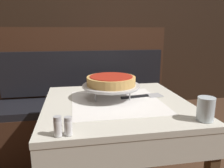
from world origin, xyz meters
TOP-DOWN VIEW (x-y plane):
  - dining_table_front at (0.00, 0.00)m, footprint 0.84×0.84m
  - dining_table_rear at (0.19, 1.57)m, footprint 0.61×0.61m
  - booth_bench at (-0.14, 0.78)m, footprint 1.63×0.50m
  - back_wall_panel at (0.00, 2.05)m, footprint 6.00×0.04m
  - pizza_pan_stand at (-0.02, 0.07)m, footprint 0.35×0.35m
  - deep_dish_pizza at (-0.02, 0.07)m, footprint 0.30×0.30m
  - pizza_server at (0.18, 0.07)m, footprint 0.28×0.09m
  - water_glass_near at (0.35, -0.34)m, footprint 0.08×0.08m
  - salt_shaker at (-0.31, -0.38)m, footprint 0.03×0.03m
  - pepper_shaker at (-0.27, -0.38)m, footprint 0.03×0.03m
  - condiment_caddy at (0.25, 1.57)m, footprint 0.13×0.13m

SIDE VIEW (x-z plane):
  - booth_bench at x=-0.14m, z-range -0.24..0.93m
  - dining_table_rear at x=0.19m, z-range 0.24..0.96m
  - dining_table_front at x=0.00m, z-range 0.26..0.99m
  - pizza_server at x=0.18m, z-range 0.72..0.74m
  - condiment_caddy at x=0.25m, z-range 0.68..0.83m
  - pepper_shaker at x=-0.27m, z-range 0.73..0.80m
  - salt_shaker at x=-0.31m, z-range 0.73..0.81m
  - water_glass_near at x=0.35m, z-range 0.73..0.84m
  - pizza_pan_stand at x=-0.02m, z-range 0.76..0.84m
  - deep_dish_pizza at x=-0.02m, z-range 0.81..0.87m
  - back_wall_panel at x=0.00m, z-range 0.00..2.40m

